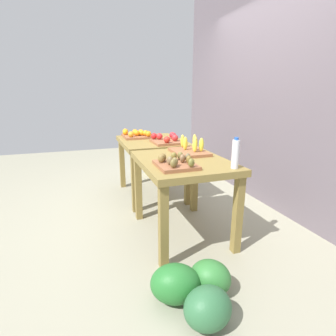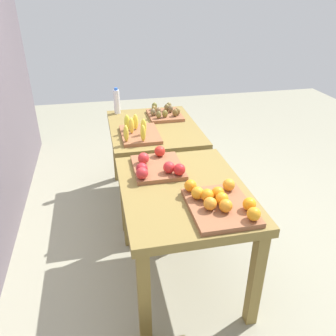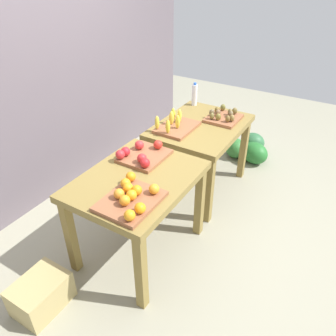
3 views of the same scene
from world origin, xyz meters
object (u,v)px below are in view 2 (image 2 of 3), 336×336
(display_table_right, at_px, (154,137))
(orange_bin, at_px, (220,202))
(banana_crate, at_px, (138,132))
(kiwi_bin, at_px, (164,113))
(water_bottle, at_px, (117,102))
(apple_bin, at_px, (157,166))
(display_table_left, at_px, (183,203))
(watermelon_pile, at_px, (163,147))

(display_table_right, distance_m, orange_bin, 1.40)
(banana_crate, xyz_separation_m, kiwi_bin, (0.45, -0.32, -0.01))
(water_bottle, bearing_deg, kiwi_bin, -114.04)
(apple_bin, height_order, kiwi_bin, apple_bin)
(display_table_left, relative_size, kiwi_bin, 2.85)
(display_table_left, height_order, orange_bin, orange_bin)
(orange_bin, distance_m, kiwi_bin, 1.61)
(display_table_right, relative_size, orange_bin, 2.31)
(display_table_right, distance_m, watermelon_pile, 1.10)
(orange_bin, bearing_deg, display_table_left, 28.86)
(water_bottle, bearing_deg, display_table_right, -144.99)
(display_table_left, relative_size, display_table_right, 1.00)
(display_table_right, relative_size, apple_bin, 2.50)
(orange_bin, height_order, water_bottle, water_bottle)
(display_table_left, height_order, apple_bin, apple_bin)
(apple_bin, bearing_deg, display_table_right, -8.36)
(orange_bin, bearing_deg, kiwi_bin, -0.04)
(watermelon_pile, bearing_deg, banana_crate, 159.26)
(banana_crate, relative_size, watermelon_pile, 0.67)
(apple_bin, relative_size, banana_crate, 0.95)
(display_table_left, bearing_deg, water_bottle, 10.88)
(display_table_left, relative_size, water_bottle, 3.99)
(apple_bin, bearing_deg, kiwi_bin, -14.20)
(orange_bin, relative_size, watermelon_pile, 0.68)
(kiwi_bin, height_order, water_bottle, water_bottle)
(orange_bin, height_order, banana_crate, banana_crate)
(display_table_right, bearing_deg, watermelon_pile, -15.96)
(display_table_left, height_order, banana_crate, banana_crate)
(display_table_left, relative_size, orange_bin, 2.31)
(watermelon_pile, bearing_deg, orange_bin, 177.10)
(display_table_left, height_order, kiwi_bin, kiwi_bin)
(display_table_left, height_order, watermelon_pile, display_table_left)
(apple_bin, xyz_separation_m, kiwi_bin, (1.09, -0.28, -0.00))
(kiwi_bin, height_order, watermelon_pile, kiwi_bin)
(water_bottle, xyz_separation_m, watermelon_pile, (0.50, -0.56, -0.77))
(orange_bin, bearing_deg, apple_bin, 27.67)
(apple_bin, distance_m, kiwi_bin, 1.12)
(orange_bin, relative_size, kiwi_bin, 1.23)
(orange_bin, xyz_separation_m, apple_bin, (0.52, 0.27, -0.00))
(watermelon_pile, bearing_deg, apple_bin, 167.66)
(apple_bin, xyz_separation_m, watermelon_pile, (1.79, -0.39, -0.69))
(apple_bin, height_order, watermelon_pile, apple_bin)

